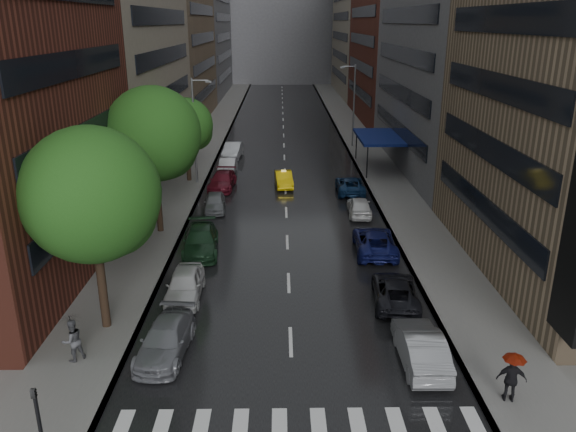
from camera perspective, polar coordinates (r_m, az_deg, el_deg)
The scene contains 19 objects.
ground at distance 22.55m, azimuth 0.47°, elevation -18.03°, with size 220.00×220.00×0.00m, color gray.
road at distance 69.30m, azimuth -0.44°, elevation 7.87°, with size 14.00×140.00×0.01m, color black.
sidewalk_left at distance 69.82m, azimuth -7.91°, elevation 7.84°, with size 4.00×140.00×0.15m, color gray.
sidewalk_right at distance 69.93m, azimuth 7.03°, elevation 7.89°, with size 4.00×140.00×0.15m, color gray.
buildings_left at distance 78.14m, azimuth -12.35°, elevation 20.53°, with size 8.00×108.00×38.00m.
buildings_right at distance 76.24m, azimuth 11.57°, elevation 19.91°, with size 8.05×109.10×36.00m.
building_far at distance 135.97m, azimuth -0.66°, elevation 20.22°, with size 40.00×14.00×32.00m, color slate.
tree_near at distance 25.65m, azimuth -19.36°, elevation 2.02°, with size 6.00×6.00×9.56m.
tree_mid at distance 37.40m, azimuth -13.55°, elevation 8.06°, with size 6.18×6.18×9.86m.
tree_far at distance 50.05m, azimuth -10.32°, elevation 9.08°, with size 4.68×4.68×7.45m.
taxi at distance 48.74m, azimuth -0.44°, elevation 3.77°, with size 1.40×4.01×1.32m, color yellow.
parked_cars_left at distance 41.24m, azimuth -7.69°, elevation 0.79°, with size 2.57×41.76×1.57m.
parked_cars_right at distance 35.47m, azimuth 8.72°, elevation -2.40°, with size 2.65×29.63×1.56m.
ped_black_umbrella at distance 25.37m, azimuth -21.13°, elevation -11.14°, with size 1.15×1.14×2.09m.
ped_red_umbrella at distance 23.07m, azimuth 21.84°, elevation -14.63°, with size 1.15×0.82×2.01m.
traffic_light at distance 19.26m, azimuth -23.87°, elevation -19.08°, with size 0.18×0.15×3.45m.
street_lamp_left at distance 49.28m, azimuth -9.41°, elevation 8.73°, with size 1.74×0.22×9.00m.
street_lamp_right at distance 64.07m, azimuth 6.64°, elevation 11.24°, with size 1.74×0.22×9.00m.
awning at distance 54.79m, azimuth 9.19°, elevation 7.92°, with size 4.00×8.00×3.12m.
Camera 1 is at (-0.43, -17.94, 13.65)m, focal length 35.00 mm.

